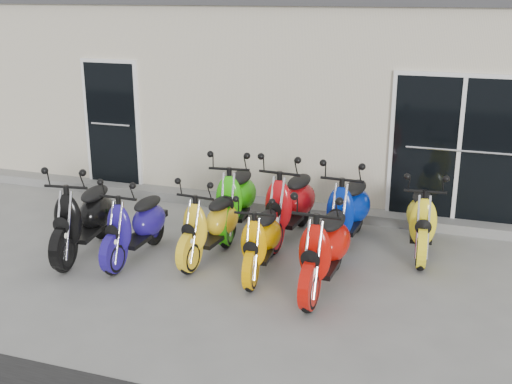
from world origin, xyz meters
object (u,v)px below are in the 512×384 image
scooter_front_blue (135,216)px  scooter_back_red (290,194)px  scooter_back_green (236,189)px  scooter_front_black (83,207)px  scooter_front_orange_a (209,216)px  scooter_back_yellow (422,210)px  scooter_front_orange_b (261,231)px  scooter_back_blue (348,201)px  scooter_front_red (325,237)px

scooter_front_blue → scooter_back_red: (1.73, 1.34, 0.08)m
scooter_front_blue → scooter_back_green: scooter_back_green is taller
scooter_front_black → scooter_back_green: bearing=32.8°
scooter_front_black → scooter_back_red: 2.84m
scooter_front_orange_a → scooter_back_red: scooter_back_red is taller
scooter_back_green → scooter_back_yellow: (2.65, 0.07, -0.05)m
scooter_front_orange_a → scooter_back_green: (-0.02, 1.02, 0.07)m
scooter_front_orange_b → scooter_back_green: size_ratio=0.85×
scooter_back_green → scooter_back_blue: bearing=-8.4°
scooter_front_black → scooter_front_orange_b: 2.46m
scooter_back_red → scooter_back_yellow: 1.83m
scooter_front_orange_b → scooter_back_red: size_ratio=0.83×
scooter_back_yellow → scooter_front_black: bearing=-167.2°
scooter_back_green → scooter_front_red: bearing=-49.2°
scooter_front_red → scooter_back_yellow: 1.80m
scooter_front_black → scooter_back_yellow: 4.54m
scooter_front_red → scooter_back_yellow: scooter_front_red is taller
scooter_front_orange_a → scooter_back_green: 1.02m
scooter_back_red → scooter_back_yellow: (1.82, 0.08, -0.06)m
scooter_front_orange_a → scooter_back_red: 1.29m
scooter_front_orange_b → scooter_back_green: (-0.81, 1.25, 0.10)m
scooter_front_blue → scooter_back_yellow: size_ratio=0.97×
scooter_front_black → scooter_front_orange_b: scooter_front_black is taller
scooter_front_black → scooter_front_orange_a: size_ratio=1.11×
scooter_front_orange_b → scooter_front_red: size_ratio=0.86×
scooter_front_blue → scooter_back_green: (0.91, 1.35, 0.07)m
scooter_front_blue → scooter_front_black: bearing=-173.0°
scooter_front_black → scooter_front_red: (3.30, -0.00, -0.00)m
scooter_front_orange_a → scooter_front_orange_b: scooter_front_orange_a is taller
scooter_back_red → scooter_back_blue: (0.84, 0.01, -0.01)m
scooter_front_orange_a → scooter_front_orange_b: 0.83m
scooter_front_orange_b → scooter_back_yellow: bearing=30.1°
scooter_front_orange_b → scooter_back_red: (0.01, 1.24, 0.11)m
scooter_back_red → scooter_back_blue: scooter_back_red is taller
scooter_front_orange_b → scooter_back_blue: scooter_back_blue is taller
scooter_back_green → scooter_back_blue: 1.66m
scooter_front_black → scooter_front_red: 3.30m
scooter_back_green → scooter_back_yellow: bearing=-6.9°
scooter_front_orange_a → scooter_back_green: bearing=95.7°
scooter_front_black → scooter_front_red: size_ratio=1.00×
scooter_front_orange_a → scooter_back_red: bearing=56.0°
scooter_back_blue → scooter_front_orange_b: bearing=-121.4°
scooter_front_orange_b → scooter_back_yellow: (1.84, 1.32, 0.05)m
scooter_front_red → scooter_back_red: 1.65m
scooter_front_orange_a → scooter_back_green: scooter_back_green is taller
scooter_front_red → scooter_back_red: size_ratio=0.97×
scooter_front_blue → scooter_back_blue: size_ratio=0.89×
scooter_front_orange_a → scooter_back_yellow: (2.63, 1.09, 0.02)m
scooter_front_orange_a → scooter_back_yellow: size_ratio=0.97×
scooter_back_yellow → scooter_front_red: bearing=-129.6°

